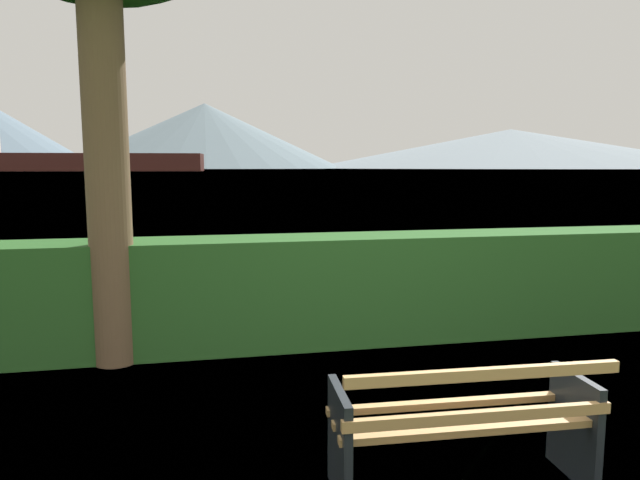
{
  "coord_description": "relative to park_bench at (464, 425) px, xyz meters",
  "views": [
    {
      "loc": [
        -1.49,
        -3.04,
        1.96
      ],
      "look_at": [
        0.0,
        4.3,
        0.98
      ],
      "focal_mm": 31.82,
      "sensor_mm": 36.0,
      "label": 1
    }
  ],
  "objects": [
    {
      "name": "water_surface",
      "position": [
        0.0,
        308.11,
        -0.42
      ],
      "size": [
        620.0,
        620.0,
        0.0
      ],
      "primitive_type": "plane",
      "color": "#6B8EA3",
      "rests_on": "ground_plane"
    },
    {
      "name": "park_bench",
      "position": [
        0.0,
        0.0,
        0.0
      ],
      "size": [
        1.61,
        0.63,
        0.87
      ],
      "color": "tan",
      "rests_on": "ground_plane"
    },
    {
      "name": "hedge_row",
      "position": [
        0.0,
        3.08,
        0.17
      ],
      "size": [
        10.6,
        0.74,
        1.19
      ],
      "primitive_type": "cube",
      "color": "#285B23",
      "rests_on": "ground_plane"
    },
    {
      "name": "cargo_ship_large",
      "position": [
        -66.6,
        243.45,
        5.74
      ],
      "size": [
        112.67,
        26.34,
        22.02
      ],
      "color": "#471E19",
      "rests_on": "water_surface"
    },
    {
      "name": "distant_hills",
      "position": [
        34.22,
        554.03,
        30.79
      ],
      "size": [
        901.59,
        422.9,
        87.17
      ],
      "color": "slate",
      "rests_on": "ground_plane"
    }
  ]
}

